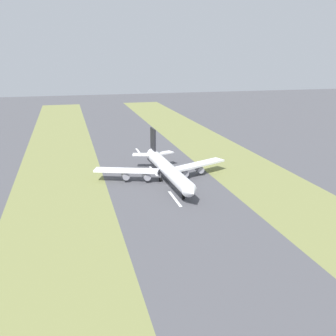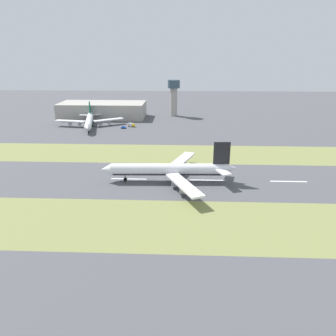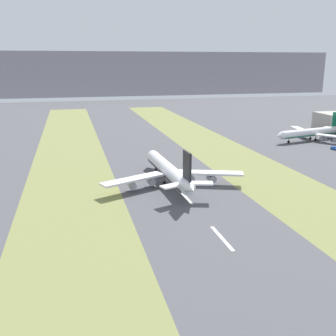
{
  "view_description": "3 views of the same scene",
  "coord_description": "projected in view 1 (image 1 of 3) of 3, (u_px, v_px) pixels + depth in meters",
  "views": [
    {
      "loc": [
        39.67,
        158.65,
        56.45
      ],
      "look_at": [
        -2.35,
        -3.8,
        7.0
      ],
      "focal_mm": 42.0,
      "sensor_mm": 36.0,
      "label": 1
    },
    {
      "loc": [
        -153.64,
        -10.39,
        60.7
      ],
      "look_at": [
        -2.35,
        -3.8,
        7.0
      ],
      "focal_mm": 35.0,
      "sensor_mm": 36.0,
      "label": 2
    },
    {
      "loc": [
        -43.55,
        -168.75,
        53.07
      ],
      "look_at": [
        -2.35,
        -3.8,
        7.0
      ],
      "focal_mm": 42.0,
      "sensor_mm": 36.0,
      "label": 3
    }
  ],
  "objects": [
    {
      "name": "ground_plane",
      "position": [
        165.0,
        186.0,
        172.82
      ],
      "size": [
        800.0,
        800.0,
        0.0
      ],
      "primitive_type": "plane",
      "color": "#4C4C51"
    },
    {
      "name": "grass_median_west",
      "position": [
        258.0,
        178.0,
        183.62
      ],
      "size": [
        40.0,
        600.0,
        0.01
      ],
      "primitive_type": "cube",
      "color": "olive",
      "rests_on": "ground"
    },
    {
      "name": "grass_median_east",
      "position": [
        59.0,
        195.0,
        162.01
      ],
      "size": [
        40.0,
        600.0,
        0.01
      ],
      "primitive_type": "cube",
      "color": "olive",
      "rests_on": "ground"
    },
    {
      "name": "centreline_dash_near",
      "position": [
        139.0,
        152.0,
        232.07
      ],
      "size": [
        1.2,
        18.0,
        0.01
      ],
      "primitive_type": "cube",
      "color": "silver",
      "rests_on": "ground"
    },
    {
      "name": "centreline_dash_mid",
      "position": [
        153.0,
        171.0,
        194.92
      ],
      "size": [
        1.2,
        18.0,
        0.01
      ],
      "primitive_type": "cube",
      "color": "silver",
      "rests_on": "ground"
    },
    {
      "name": "centreline_dash_far",
      "position": [
        175.0,
        199.0,
        157.77
      ],
      "size": [
        1.2,
        18.0,
        0.01
      ],
      "primitive_type": "cube",
      "color": "silver",
      "rests_on": "ground"
    },
    {
      "name": "airplane_main_jet",
      "position": [
        167.0,
        169.0,
        176.96
      ],
      "size": [
        64.09,
        67.16,
        20.2
      ],
      "color": "white",
      "rests_on": "ground"
    }
  ]
}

